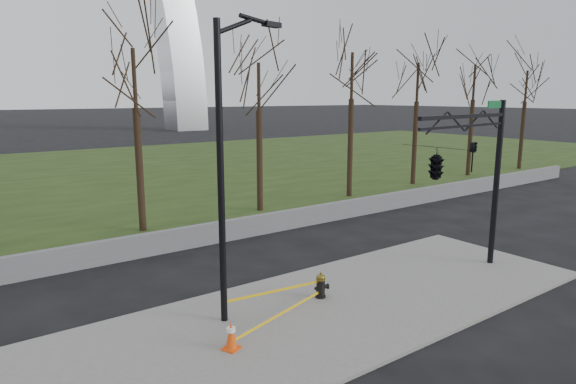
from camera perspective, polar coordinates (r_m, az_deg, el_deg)
ground at (r=14.77m, az=4.56°, el=-13.56°), size 500.00×500.00×0.00m
sidewalk at (r=14.75m, az=4.57°, el=-13.38°), size 18.00×6.00×0.10m
grass_strip at (r=41.55m, az=-23.43°, el=1.65°), size 120.00×40.00×0.06m
guardrail at (r=20.96m, az=-9.84°, el=-4.89°), size 60.00×0.30×0.90m
tree_row at (r=26.32m, az=-3.53°, el=7.75°), size 56.68×4.00×9.30m
fire_hydrant at (r=15.31m, az=3.82°, el=-10.74°), size 0.49×0.33×0.79m
traffic_cone at (r=12.48m, az=-6.57°, el=-16.08°), size 0.49×0.49×0.73m
street_light at (r=12.97m, az=-7.08°, el=4.57°), size 2.35×0.74×8.21m
traffic_signal_mast at (r=16.17m, az=18.16°, el=3.41°), size 5.08×2.52×6.00m
caution_tape at (r=14.16m, az=-1.13°, el=-12.71°), size 3.76×1.50×0.41m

